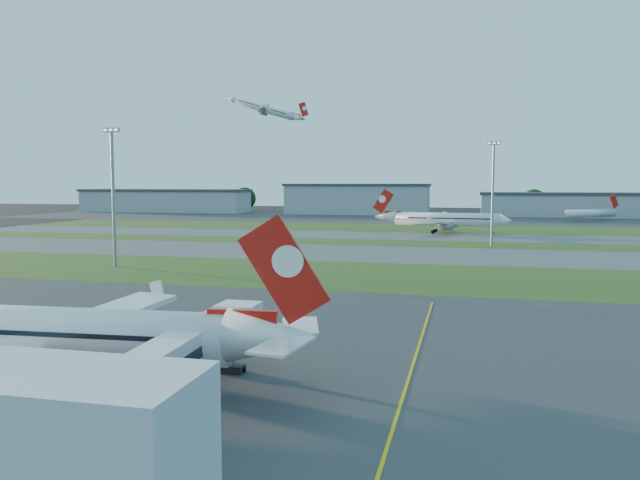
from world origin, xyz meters
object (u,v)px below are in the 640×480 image
(mini_jet_near, at_px, (591,213))
(light_mast_centre, at_px, (493,186))
(airliner_taxiing, at_px, (445,220))
(light_mast_west, at_px, (113,188))
(airliner_parked, at_px, (39,333))
(jet_bridge, at_px, (165,362))

(mini_jet_near, height_order, light_mast_centre, light_mast_centre)
(mini_jet_near, bearing_deg, airliner_taxiing, -162.81)
(airliner_taxiing, xyz_separation_m, light_mast_west, (-57.29, -92.76, 10.48))
(light_mast_centre, bearing_deg, airliner_parked, -107.42)
(jet_bridge, relative_size, airliner_parked, 0.70)
(airliner_taxiing, relative_size, mini_jet_near, 1.65)
(jet_bridge, xyz_separation_m, light_mast_west, (-45.19, 67.24, 10.81))
(jet_bridge, xyz_separation_m, mini_jet_near, (67.82, 237.54, -0.73))
(airliner_parked, relative_size, light_mast_centre, 1.50)
(airliner_taxiing, bearing_deg, mini_jet_near, -119.82)
(jet_bridge, distance_m, light_mast_centre, 126.17)
(mini_jet_near, xyz_separation_m, light_mast_west, (-113.01, -170.30, 11.53))
(light_mast_centre, bearing_deg, mini_jet_near, 69.38)
(airliner_parked, relative_size, light_mast_west, 1.50)
(jet_bridge, bearing_deg, light_mast_west, 123.91)
(airliner_parked, height_order, mini_jet_near, airliner_parked)
(airliner_taxiing, height_order, light_mast_west, light_mast_west)
(airliner_taxiing, distance_m, light_mast_centre, 40.28)
(airliner_taxiing, bearing_deg, light_mast_west, 64.18)
(airliner_parked, xyz_separation_m, light_mast_west, (-32.56, 63.31, 10.58))
(jet_bridge, relative_size, light_mast_centre, 1.04)
(airliner_taxiing, height_order, light_mast_centre, light_mast_centre)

